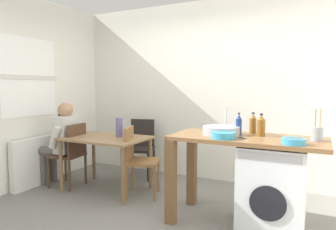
{
  "coord_description": "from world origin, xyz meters",
  "views": [
    {
      "loc": [
        1.54,
        -2.62,
        1.42
      ],
      "look_at": [
        0.01,
        0.45,
        1.09
      ],
      "focal_mm": 32.02,
      "sensor_mm": 36.0,
      "label": 1
    }
  ],
  "objects_px": {
    "utensil_crock": "(317,134)",
    "washing_machine": "(272,188)",
    "bottle_clear_small": "(261,126)",
    "mixing_bowl": "(224,135)",
    "chair_opposite": "(137,157)",
    "seated_person": "(62,139)",
    "vase": "(119,127)",
    "dining_table": "(106,144)",
    "bottle_tall_green": "(239,125)",
    "colander": "(294,141)",
    "chair_person_seat": "(71,151)",
    "bottle_squat_brown": "(253,124)",
    "chair_spare_by_wall": "(141,145)"
  },
  "relations": [
    {
      "from": "utensil_crock",
      "to": "mixing_bowl",
      "type": "bearing_deg",
      "value": -162.8
    },
    {
      "from": "mixing_bowl",
      "to": "colander",
      "type": "distance_m",
      "value": 0.63
    },
    {
      "from": "washing_machine",
      "to": "seated_person",
      "type": "bearing_deg",
      "value": 177.88
    },
    {
      "from": "mixing_bowl",
      "to": "utensil_crock",
      "type": "xyz_separation_m",
      "value": [
        0.81,
        0.25,
        0.03
      ]
    },
    {
      "from": "dining_table",
      "to": "bottle_tall_green",
      "type": "relative_size",
      "value": 4.76
    },
    {
      "from": "washing_machine",
      "to": "vase",
      "type": "distance_m",
      "value": 2.11
    },
    {
      "from": "bottle_clear_small",
      "to": "mixing_bowl",
      "type": "relative_size",
      "value": 0.98
    },
    {
      "from": "bottle_squat_brown",
      "to": "utensil_crock",
      "type": "height_order",
      "value": "utensil_crock"
    },
    {
      "from": "chair_opposite",
      "to": "colander",
      "type": "relative_size",
      "value": 4.5
    },
    {
      "from": "vase",
      "to": "washing_machine",
      "type": "bearing_deg",
      "value": -8.81
    },
    {
      "from": "bottle_squat_brown",
      "to": "bottle_clear_small",
      "type": "relative_size",
      "value": 0.99
    },
    {
      "from": "chair_spare_by_wall",
      "to": "bottle_clear_small",
      "type": "distance_m",
      "value": 2.21
    },
    {
      "from": "chair_person_seat",
      "to": "washing_machine",
      "type": "distance_m",
      "value": 2.74
    },
    {
      "from": "chair_opposite",
      "to": "utensil_crock",
      "type": "bearing_deg",
      "value": 65.14
    },
    {
      "from": "bottle_clear_small",
      "to": "mixing_bowl",
      "type": "xyz_separation_m",
      "value": [
        -0.3,
        -0.31,
        -0.07
      ]
    },
    {
      "from": "washing_machine",
      "to": "chair_person_seat",
      "type": "bearing_deg",
      "value": 177.43
    },
    {
      "from": "bottle_clear_small",
      "to": "utensil_crock",
      "type": "xyz_separation_m",
      "value": [
        0.51,
        -0.06,
        -0.03
      ]
    },
    {
      "from": "chair_spare_by_wall",
      "to": "washing_machine",
      "type": "height_order",
      "value": "chair_spare_by_wall"
    },
    {
      "from": "utensil_crock",
      "to": "washing_machine",
      "type": "bearing_deg",
      "value": -171.9
    },
    {
      "from": "chair_person_seat",
      "to": "seated_person",
      "type": "bearing_deg",
      "value": 90.0
    },
    {
      "from": "dining_table",
      "to": "seated_person",
      "type": "xyz_separation_m",
      "value": [
        -0.71,
        -0.11,
        0.03
      ]
    },
    {
      "from": "chair_person_seat",
      "to": "colander",
      "type": "relative_size",
      "value": 4.5
    },
    {
      "from": "chair_person_seat",
      "to": "chair_opposite",
      "type": "height_order",
      "value": "same"
    },
    {
      "from": "chair_person_seat",
      "to": "bottle_squat_brown",
      "type": "height_order",
      "value": "bottle_squat_brown"
    },
    {
      "from": "bottle_tall_green",
      "to": "colander",
      "type": "xyz_separation_m",
      "value": [
        0.55,
        -0.31,
        -0.07
      ]
    },
    {
      "from": "utensil_crock",
      "to": "bottle_squat_brown",
      "type": "bearing_deg",
      "value": 163.11
    },
    {
      "from": "dining_table",
      "to": "mixing_bowl",
      "type": "height_order",
      "value": "mixing_bowl"
    },
    {
      "from": "chair_spare_by_wall",
      "to": "utensil_crock",
      "type": "height_order",
      "value": "utensil_crock"
    },
    {
      "from": "bottle_tall_green",
      "to": "bottle_clear_small",
      "type": "relative_size",
      "value": 1.01
    },
    {
      "from": "vase",
      "to": "dining_table",
      "type": "bearing_deg",
      "value": -146.31
    },
    {
      "from": "dining_table",
      "to": "chair_spare_by_wall",
      "type": "bearing_deg",
      "value": 84.11
    },
    {
      "from": "chair_spare_by_wall",
      "to": "vase",
      "type": "relative_size",
      "value": 3.48
    },
    {
      "from": "dining_table",
      "to": "utensil_crock",
      "type": "bearing_deg",
      "value": -3.65
    },
    {
      "from": "dining_table",
      "to": "chair_opposite",
      "type": "relative_size",
      "value": 1.22
    },
    {
      "from": "dining_table",
      "to": "colander",
      "type": "relative_size",
      "value": 5.5
    },
    {
      "from": "colander",
      "to": "mixing_bowl",
      "type": "bearing_deg",
      "value": 178.17
    },
    {
      "from": "chair_opposite",
      "to": "seated_person",
      "type": "height_order",
      "value": "seated_person"
    },
    {
      "from": "seated_person",
      "to": "bottle_tall_green",
      "type": "height_order",
      "value": "seated_person"
    },
    {
      "from": "bottle_squat_brown",
      "to": "colander",
      "type": "height_order",
      "value": "bottle_squat_brown"
    },
    {
      "from": "bottle_tall_green",
      "to": "mixing_bowl",
      "type": "relative_size",
      "value": 0.98
    },
    {
      "from": "colander",
      "to": "vase",
      "type": "xyz_separation_m",
      "value": [
        -2.22,
        0.53,
        -0.08
      ]
    },
    {
      "from": "dining_table",
      "to": "seated_person",
      "type": "relative_size",
      "value": 0.92
    },
    {
      "from": "seated_person",
      "to": "bottle_tall_green",
      "type": "relative_size",
      "value": 5.2
    },
    {
      "from": "dining_table",
      "to": "chair_person_seat",
      "type": "relative_size",
      "value": 1.22
    },
    {
      "from": "seated_person",
      "to": "chair_person_seat",
      "type": "bearing_deg",
      "value": -90.0
    },
    {
      "from": "chair_opposite",
      "to": "bottle_clear_small",
      "type": "relative_size",
      "value": 3.92
    },
    {
      "from": "bottle_clear_small",
      "to": "utensil_crock",
      "type": "relative_size",
      "value": 0.77
    },
    {
      "from": "washing_machine",
      "to": "bottle_clear_small",
      "type": "relative_size",
      "value": 3.75
    },
    {
      "from": "dining_table",
      "to": "bottle_squat_brown",
      "type": "xyz_separation_m",
      "value": [
        1.94,
        0.02,
        0.38
      ]
    },
    {
      "from": "seated_person",
      "to": "vase",
      "type": "distance_m",
      "value": 0.9
    }
  ]
}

